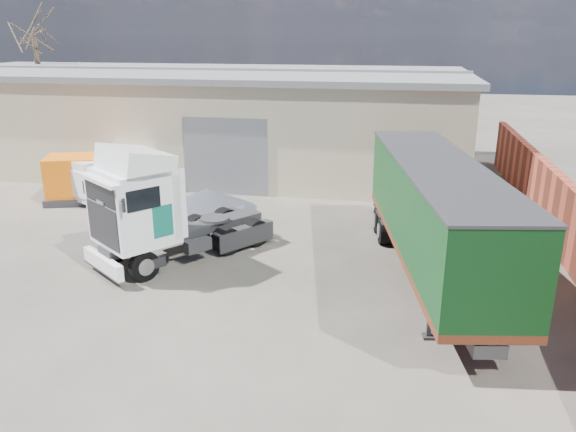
% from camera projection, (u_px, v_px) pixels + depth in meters
% --- Properties ---
extents(ground, '(120.00, 120.00, 0.00)m').
position_uv_depth(ground, '(193.00, 287.00, 16.86)').
color(ground, black).
rests_on(ground, ground).
extents(warehouse, '(30.60, 12.60, 5.42)m').
position_uv_depth(warehouse, '(190.00, 117.00, 32.05)').
color(warehouse, '#B7A98C').
rests_on(warehouse, ground).
extents(brick_boundary_wall, '(0.35, 26.00, 2.50)m').
position_uv_depth(brick_boundary_wall, '(557.00, 211.00, 19.93)').
color(brick_boundary_wall, maroon).
rests_on(brick_boundary_wall, ground).
extents(bare_tree, '(4.00, 4.00, 9.60)m').
position_uv_depth(bare_tree, '(32.00, 22.00, 36.37)').
color(bare_tree, '#382B21').
rests_on(bare_tree, ground).
extents(tractor_unit, '(5.34, 6.09, 4.04)m').
position_uv_depth(tractor_unit, '(157.00, 213.00, 18.17)').
color(tractor_unit, black).
rests_on(tractor_unit, ground).
extents(box_trailer, '(4.28, 11.31, 3.68)m').
position_uv_depth(box_trailer, '(435.00, 210.00, 16.75)').
color(box_trailer, '#2D2D30').
rests_on(box_trailer, ground).
extents(panel_van, '(3.81, 5.27, 2.00)m').
position_uv_depth(panel_van, '(114.00, 174.00, 26.08)').
color(panel_van, black).
rests_on(panel_van, ground).
extents(orange_skip, '(3.79, 3.06, 2.05)m').
position_uv_depth(orange_skip, '(84.00, 181.00, 25.29)').
color(orange_skip, '#2D2D30').
rests_on(orange_skip, ground).
extents(gravel_heap, '(5.43, 4.90, 0.87)m').
position_uv_depth(gravel_heap, '(207.00, 199.00, 24.36)').
color(gravel_heap, '#1F2229').
rests_on(gravel_heap, ground).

